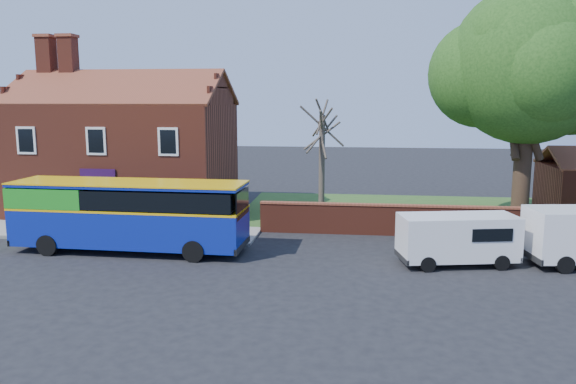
# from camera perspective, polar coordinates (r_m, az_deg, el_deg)

# --- Properties ---
(ground) EXTENTS (120.00, 120.00, 0.00)m
(ground) POSITION_cam_1_polar(r_m,az_deg,el_deg) (23.24, -10.65, -7.81)
(ground) COLOR black
(ground) RESTS_ON ground
(pavement) EXTENTS (18.00, 3.50, 0.12)m
(pavement) POSITION_cam_1_polar(r_m,az_deg,el_deg) (30.99, -19.86, -3.75)
(pavement) COLOR gray
(pavement) RESTS_ON ground
(kerb) EXTENTS (18.00, 0.15, 0.14)m
(kerb) POSITION_cam_1_polar(r_m,az_deg,el_deg) (29.49, -21.38, -4.48)
(kerb) COLOR slate
(kerb) RESTS_ON ground
(grass_strip) EXTENTS (26.00, 12.00, 0.04)m
(grass_strip) POSITION_cam_1_polar(r_m,az_deg,el_deg) (35.34, 16.84, -2.09)
(grass_strip) COLOR #426B28
(grass_strip) RESTS_ON ground
(shop_building) EXTENTS (12.30, 8.13, 10.50)m
(shop_building) POSITION_cam_1_polar(r_m,az_deg,el_deg) (35.62, -16.05, 3.56)
(shop_building) COLOR maroon
(shop_building) RESTS_ON ground
(boundary_wall) EXTENTS (22.00, 0.38, 1.60)m
(boundary_wall) POSITION_cam_1_polar(r_m,az_deg,el_deg) (29.41, 18.87, -2.88)
(boundary_wall) COLOR maroon
(boundary_wall) RESTS_ON ground
(bus) EXTENTS (10.54, 2.94, 3.19)m
(bus) POSITION_cam_1_polar(r_m,az_deg,el_deg) (26.31, -16.47, -1.95)
(bus) COLOR #0D2094
(bus) RESTS_ON ground
(van_near) EXTENTS (5.05, 2.81, 2.09)m
(van_near) POSITION_cam_1_polar(r_m,az_deg,el_deg) (24.33, 16.88, -4.42)
(van_near) COLOR white
(van_near) RESTS_ON ground
(large_tree) EXTENTS (10.43, 8.25, 12.72)m
(large_tree) POSITION_cam_1_polar(r_m,az_deg,el_deg) (32.47, 23.35, 11.33)
(large_tree) COLOR black
(large_tree) RESTS_ON ground
(bare_tree) EXTENTS (2.43, 2.90, 6.49)m
(bare_tree) POSITION_cam_1_polar(r_m,az_deg,el_deg) (31.99, 3.46, 3.14)
(bare_tree) COLOR #4C4238
(bare_tree) RESTS_ON ground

